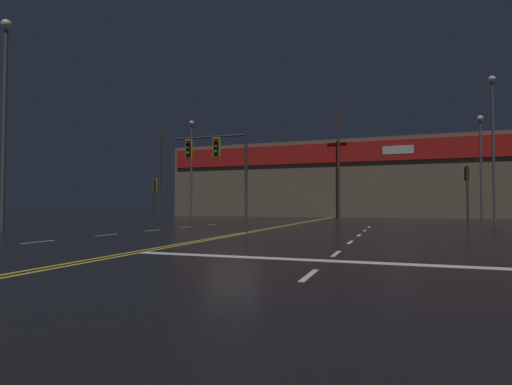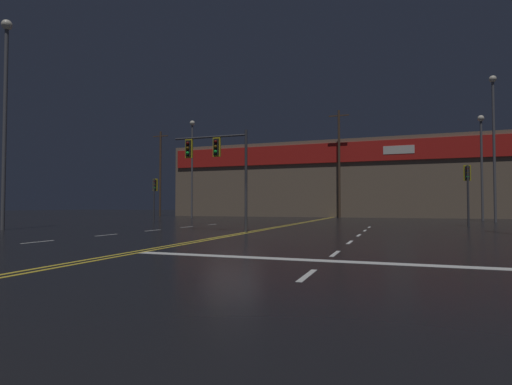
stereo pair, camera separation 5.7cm
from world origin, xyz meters
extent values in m
plane|color=black|center=(0.00, 0.00, 0.00)|extent=(200.00, 200.00, 0.00)
cube|color=gold|center=(-0.15, 0.00, 0.00)|extent=(0.12, 60.00, 0.01)
cube|color=gold|center=(0.15, 0.00, 0.00)|extent=(0.12, 60.00, 0.01)
cube|color=silver|center=(-5.31, -5.40, 0.00)|extent=(0.12, 1.40, 0.01)
cube|color=silver|center=(-5.31, -1.80, 0.00)|extent=(0.12, 1.40, 0.01)
cube|color=silver|center=(-5.31, 1.80, 0.00)|extent=(0.12, 1.40, 0.01)
cube|color=silver|center=(-5.31, 5.40, 0.00)|extent=(0.12, 1.40, 0.01)
cube|color=silver|center=(-5.31, 9.00, 0.00)|extent=(0.12, 1.40, 0.01)
cube|color=silver|center=(5.31, -9.00, 0.00)|extent=(0.12, 1.40, 0.01)
cube|color=silver|center=(5.31, -5.40, 0.00)|extent=(0.12, 1.40, 0.01)
cube|color=silver|center=(5.31, -1.80, 0.00)|extent=(0.12, 1.40, 0.01)
cube|color=silver|center=(5.31, 1.80, 0.00)|extent=(0.12, 1.40, 0.01)
cube|color=silver|center=(5.31, 5.40, 0.00)|extent=(0.12, 1.40, 0.01)
cube|color=silver|center=(5.31, 9.00, 0.00)|extent=(0.12, 1.40, 0.01)
cube|color=silver|center=(5.31, -6.92, 0.00)|extent=(10.20, 0.40, 0.01)
cylinder|color=#38383D|center=(-0.16, 2.14, 2.55)|extent=(0.14, 0.14, 5.11)
cylinder|color=#38383D|center=(-2.16, 2.14, 4.86)|extent=(4.01, 0.10, 0.10)
cube|color=black|center=(-1.76, 2.14, 4.32)|extent=(0.28, 0.24, 0.84)
cube|color=gold|center=(-1.76, 2.14, 4.32)|extent=(0.42, 0.08, 0.99)
sphere|color=#500705|center=(-1.76, 1.98, 4.57)|extent=(0.17, 0.17, 0.17)
sphere|color=#543707|center=(-1.76, 1.98, 4.32)|extent=(0.17, 0.17, 0.17)
sphere|color=green|center=(-1.76, 1.98, 4.06)|extent=(0.17, 0.17, 0.17)
cube|color=black|center=(-3.37, 2.14, 4.32)|extent=(0.28, 0.24, 0.84)
cube|color=gold|center=(-3.37, 2.14, 4.32)|extent=(0.42, 0.08, 0.99)
sphere|color=#500705|center=(-3.37, 1.98, 4.57)|extent=(0.17, 0.17, 0.17)
sphere|color=#543707|center=(-3.37, 1.98, 4.32)|extent=(0.17, 0.17, 0.17)
sphere|color=green|center=(-3.37, 1.98, 4.06)|extent=(0.17, 0.17, 0.17)
cylinder|color=#38383D|center=(-11.51, 11.12, 1.74)|extent=(0.13, 0.13, 3.48)
cube|color=black|center=(-11.51, 11.30, 3.01)|extent=(0.28, 0.24, 0.84)
cube|color=gold|center=(-11.51, 11.30, 3.01)|extent=(0.42, 0.08, 0.99)
sphere|color=#500705|center=(-11.51, 11.14, 3.26)|extent=(0.17, 0.17, 0.17)
sphere|color=#543707|center=(-11.51, 11.14, 3.01)|extent=(0.17, 0.17, 0.17)
sphere|color=green|center=(-11.51, 11.14, 2.76)|extent=(0.17, 0.17, 0.17)
cylinder|color=#38383D|center=(11.15, 11.66, 1.93)|extent=(0.13, 0.13, 3.87)
cube|color=black|center=(11.15, 11.84, 3.40)|extent=(0.28, 0.24, 0.84)
cube|color=gold|center=(11.15, 11.84, 3.40)|extent=(0.42, 0.08, 0.99)
sphere|color=#500705|center=(11.15, 11.69, 3.65)|extent=(0.17, 0.17, 0.17)
sphere|color=#543707|center=(11.15, 11.69, 3.40)|extent=(0.17, 0.17, 0.17)
sphere|color=green|center=(11.15, 11.69, 3.14)|extent=(0.17, 0.17, 0.17)
cylinder|color=#59595E|center=(-13.17, -0.61, 5.53)|extent=(0.20, 0.20, 11.07)
sphere|color=silver|center=(-13.17, -0.61, 11.24)|extent=(0.56, 0.56, 0.56)
cylinder|color=#59595E|center=(14.17, 24.06, 4.52)|extent=(0.20, 0.20, 9.04)
sphere|color=silver|center=(14.17, 24.06, 9.21)|extent=(0.56, 0.56, 0.56)
cylinder|color=#59595E|center=(14.33, 19.93, 5.68)|extent=(0.20, 0.20, 11.36)
sphere|color=silver|center=(14.33, 19.93, 11.53)|extent=(0.56, 0.56, 0.56)
cylinder|color=#59595E|center=(-14.41, 22.75, 5.17)|extent=(0.20, 0.20, 10.34)
sphere|color=silver|center=(-14.41, 22.75, 10.51)|extent=(0.56, 0.56, 0.56)
cube|color=#7A6651|center=(0.00, 34.52, 4.48)|extent=(41.07, 10.00, 8.97)
cube|color=red|center=(0.00, 29.42, 7.40)|extent=(40.25, 0.20, 2.24)
cube|color=white|center=(7.19, 29.37, 7.40)|extent=(3.20, 0.16, 0.90)
cylinder|color=#4C3828|center=(-21.97, 28.12, 5.49)|extent=(0.26, 0.26, 10.98)
cube|color=#4C3828|center=(-21.97, 28.12, 10.38)|extent=(2.20, 0.12, 0.12)
cylinder|color=#4C3828|center=(0.96, 28.12, 5.97)|extent=(0.26, 0.26, 11.93)
cube|color=#4C3828|center=(0.96, 28.12, 11.33)|extent=(2.20, 0.12, 0.12)
camera|label=1|loc=(6.85, -16.40, 1.30)|focal=28.00mm
camera|label=2|loc=(6.90, -16.38, 1.30)|focal=28.00mm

